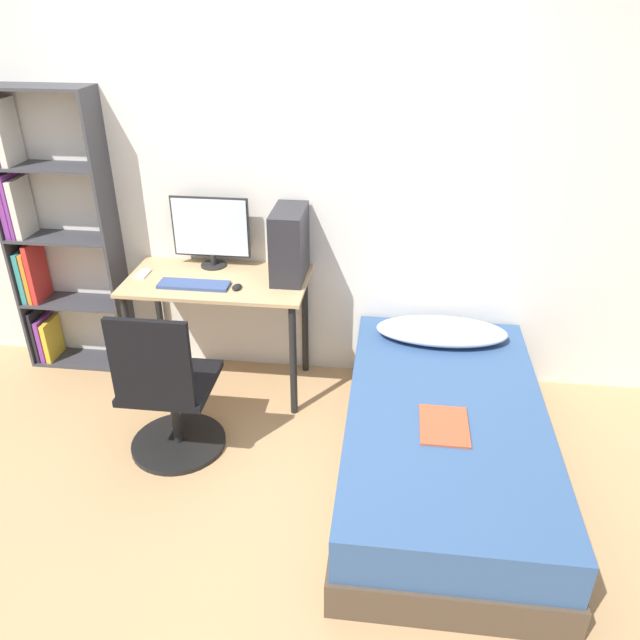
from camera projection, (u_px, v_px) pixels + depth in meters
name	position (u px, v px, depth m)	size (l,w,h in m)	color
ground_plane	(233.00, 506.00, 3.20)	(14.00, 14.00, 0.00)	tan
wall_back	(275.00, 190.00, 3.83)	(8.00, 0.05, 2.50)	silver
desk	(218.00, 297.00, 3.87)	(1.11, 0.59, 0.77)	tan
bookshelf	(42.00, 234.00, 4.00)	(0.70, 0.25, 1.85)	#38383D
office_chair	(169.00, 401.00, 3.40)	(0.54, 0.54, 0.94)	black
bed	(443.00, 441.00, 3.33)	(1.05, 1.95, 0.43)	#4C3D2D
pillow	(442.00, 331.00, 3.83)	(0.80, 0.36, 0.11)	#B2B7C6
magazine	(444.00, 426.00, 3.08)	(0.24, 0.32, 0.01)	#B24C2D
monitor	(211.00, 230.00, 3.87)	(0.49, 0.16, 0.45)	black
keyboard	(194.00, 285.00, 3.71)	(0.42, 0.13, 0.02)	#33477A
pc_tower	(289.00, 244.00, 3.74)	(0.19, 0.37, 0.43)	#232328
mouse	(237.00, 287.00, 3.68)	(0.06, 0.09, 0.02)	black
phone	(143.00, 274.00, 3.86)	(0.07, 0.14, 0.01)	#B7B7BC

